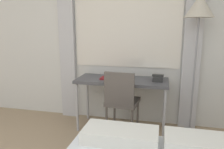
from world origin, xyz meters
name	(u,v)px	position (x,y,z in m)	size (l,w,h in m)	color
wall_back_with_window	(111,32)	(0.03, 2.85, 1.35)	(5.51, 0.13, 2.70)	silver
desk	(122,84)	(0.26, 2.52, 0.66)	(1.26, 0.51, 0.73)	#4C4C51
desk_chair	(121,99)	(0.30, 2.29, 0.52)	(0.44, 0.44, 0.90)	#59514C
standing_lamp	(199,14)	(1.20, 2.57, 1.59)	(0.36, 0.36, 1.83)	#4C4C51
telephone	(158,78)	(0.74, 2.54, 0.77)	(0.15, 0.17, 0.09)	#2D2D2D
book	(109,78)	(0.08, 2.49, 0.74)	(0.22, 0.16, 0.02)	maroon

